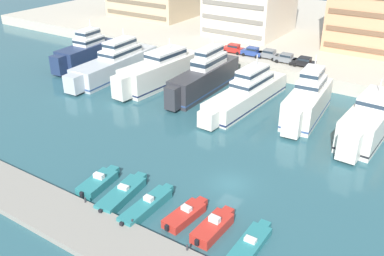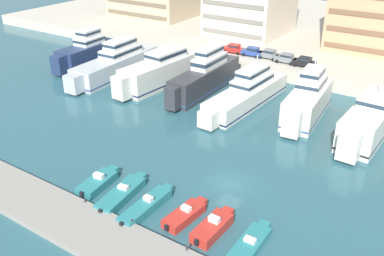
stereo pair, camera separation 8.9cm
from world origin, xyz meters
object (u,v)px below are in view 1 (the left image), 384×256
(motorboat_red_center_left, at_px, (185,214))
(car_blue_left, at_px, (252,51))
(motorboat_teal_mid_left, at_px, (147,206))
(motorboat_red_center, at_px, (214,227))
(yacht_silver_left, at_px, (116,63))
(motorboat_teal_center_right, at_px, (249,246))
(yacht_ivory_mid_left, at_px, (160,71))
(yacht_navy_far_left, at_px, (86,53))
(car_red_far_left, at_px, (233,48))
(motorboat_teal_far_left, at_px, (99,182))
(car_grey_mid_left, at_px, (269,54))
(car_black_center, at_px, (304,62))
(motorboat_teal_left, at_px, (122,194))
(yacht_ivory_center_right, at_px, (307,101))
(yacht_charcoal_center_left, at_px, (205,76))
(yacht_ivory_center, at_px, (247,93))
(yacht_ivory_mid_right, at_px, (369,120))
(car_grey_center_left, at_px, (286,58))

(motorboat_red_center_left, relative_size, car_blue_left, 1.43)
(motorboat_teal_mid_left, relative_size, car_blue_left, 1.89)
(motorboat_red_center, height_order, car_blue_left, car_blue_left)
(yacht_silver_left, distance_m, car_blue_left, 26.19)
(motorboat_teal_center_right, bearing_deg, yacht_ivory_mid_left, 137.92)
(yacht_navy_far_left, relative_size, yacht_silver_left, 0.71)
(yacht_navy_far_left, xyz_separation_m, car_red_far_left, (24.15, 16.50, 0.75))
(motorboat_teal_far_left, bearing_deg, motorboat_red_center, 1.80)
(car_grey_mid_left, distance_m, car_black_center, 7.33)
(yacht_silver_left, height_order, motorboat_red_center_left, yacht_silver_left)
(motorboat_teal_left, bearing_deg, car_red_far_left, 104.35)
(yacht_ivory_center_right, bearing_deg, yacht_charcoal_center_left, 178.62)
(yacht_navy_far_left, xyz_separation_m, motorboat_teal_left, (35.97, -29.72, -2.09))
(yacht_silver_left, height_order, yacht_ivory_center, yacht_silver_left)
(yacht_charcoal_center_left, xyz_separation_m, motorboat_red_center, (19.68, -29.95, -2.20))
(motorboat_teal_left, xyz_separation_m, car_grey_mid_left, (-4.40, 46.60, 2.84))
(yacht_silver_left, bearing_deg, motorboat_red_center_left, -38.66)
(yacht_ivory_center, relative_size, motorboat_red_center_left, 3.74)
(car_red_far_left, height_order, car_grey_mid_left, same)
(yacht_navy_far_left, height_order, motorboat_teal_center_right, yacht_navy_far_left)
(motorboat_teal_far_left, relative_size, motorboat_teal_mid_left, 0.78)
(motorboat_red_center_left, distance_m, motorboat_red_center, 3.35)
(motorboat_teal_mid_left, height_order, car_red_far_left, car_red_far_left)
(yacht_silver_left, relative_size, car_blue_left, 5.49)
(yacht_ivory_center, bearing_deg, motorboat_red_center_left, -74.55)
(yacht_navy_far_left, xyz_separation_m, motorboat_teal_mid_left, (39.52, -29.97, -2.06))
(yacht_ivory_mid_right, distance_m, motorboat_red_center_left, 30.17)
(yacht_ivory_center, distance_m, car_grey_mid_left, 17.45)
(yacht_ivory_mid_left, distance_m, motorboat_teal_center_right, 43.11)
(car_red_far_left, height_order, car_grey_center_left, same)
(yacht_navy_far_left, height_order, car_black_center, yacht_navy_far_left)
(yacht_silver_left, height_order, motorboat_teal_center_right, yacht_silver_left)
(yacht_charcoal_center_left, xyz_separation_m, car_grey_mid_left, (4.35, 15.98, 0.57))
(yacht_ivory_mid_right, xyz_separation_m, motorboat_teal_far_left, (-21.99, -28.76, -1.95))
(motorboat_teal_mid_left, bearing_deg, car_grey_center_left, 95.23)
(yacht_charcoal_center_left, bearing_deg, car_grey_center_left, 62.25)
(yacht_ivory_center, bearing_deg, yacht_charcoal_center_left, 173.56)
(motorboat_teal_far_left, distance_m, car_blue_left, 46.34)
(yacht_ivory_mid_left, bearing_deg, yacht_ivory_mid_right, -0.42)
(yacht_navy_far_left, bearing_deg, motorboat_teal_left, -39.56)
(motorboat_red_center, height_order, car_black_center, car_black_center)
(yacht_ivory_center_right, xyz_separation_m, car_black_center, (-6.31, 15.58, 0.62))
(car_blue_left, bearing_deg, motorboat_red_center_left, -71.33)
(yacht_ivory_center, relative_size, car_black_center, 5.38)
(yacht_silver_left, height_order, car_blue_left, yacht_silver_left)
(yacht_ivory_center_right, bearing_deg, car_red_far_left, 142.67)
(yacht_ivory_mid_right, height_order, motorboat_teal_center_right, yacht_ivory_mid_right)
(yacht_navy_far_left, distance_m, car_grey_center_left, 38.85)
(yacht_silver_left, bearing_deg, yacht_ivory_mid_right, 0.68)
(yacht_ivory_mid_left, height_order, yacht_ivory_center, yacht_ivory_mid_left)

